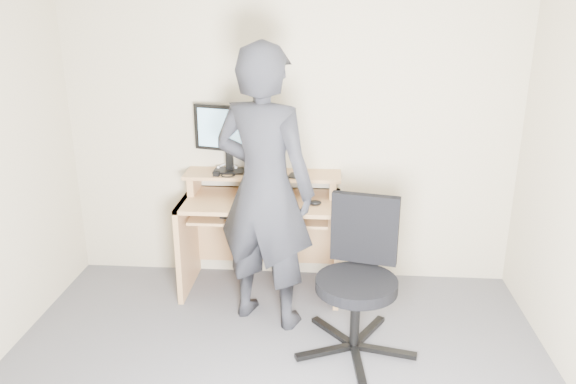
# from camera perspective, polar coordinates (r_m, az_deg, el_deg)

# --- Properties ---
(back_wall) EXTENTS (3.50, 0.02, 2.50)m
(back_wall) POSITION_cam_1_polar(r_m,az_deg,el_deg) (4.36, 0.22, 6.73)
(back_wall) COLOR beige
(back_wall) RESTS_ON ground
(desk) EXTENTS (1.20, 0.60, 0.91)m
(desk) POSITION_cam_1_polar(r_m,az_deg,el_deg) (4.37, -2.62, -2.90)
(desk) COLOR tan
(desk) RESTS_ON ground
(monitor) EXTENTS (0.54, 0.18, 0.52)m
(monitor) POSITION_cam_1_polar(r_m,az_deg,el_deg) (4.28, -6.11, 6.00)
(monitor) COLOR black
(monitor) RESTS_ON desk
(external_drive) EXTENTS (0.07, 0.13, 0.20)m
(external_drive) POSITION_cam_1_polar(r_m,az_deg,el_deg) (4.31, -2.17, 3.32)
(external_drive) COLOR black
(external_drive) RESTS_ON desk
(travel_mug) EXTENTS (0.08, 0.08, 0.16)m
(travel_mug) POSITION_cam_1_polar(r_m,az_deg,el_deg) (4.27, -2.78, 2.87)
(travel_mug) COLOR silver
(travel_mug) RESTS_ON desk
(smartphone) EXTENTS (0.09, 0.14, 0.01)m
(smartphone) POSITION_cam_1_polar(r_m,az_deg,el_deg) (4.24, 0.55, 1.69)
(smartphone) COLOR black
(smartphone) RESTS_ON desk
(charger) EXTENTS (0.05, 0.05, 0.03)m
(charger) POSITION_cam_1_polar(r_m,az_deg,el_deg) (4.27, -7.28, 1.85)
(charger) COLOR black
(charger) RESTS_ON desk
(headphones) EXTENTS (0.18, 0.18, 0.06)m
(headphones) POSITION_cam_1_polar(r_m,az_deg,el_deg) (4.42, -6.18, 2.37)
(headphones) COLOR silver
(headphones) RESTS_ON desk
(keyboard) EXTENTS (0.47, 0.20, 0.03)m
(keyboard) POSITION_cam_1_polar(r_m,az_deg,el_deg) (4.18, -3.61, -2.22)
(keyboard) COLOR black
(keyboard) RESTS_ON desk
(mouse) EXTENTS (0.10, 0.06, 0.04)m
(mouse) POSITION_cam_1_polar(r_m,az_deg,el_deg) (4.09, 2.76, -1.10)
(mouse) COLOR black
(mouse) RESTS_ON desk
(office_chair) EXTENTS (0.78, 0.76, 0.98)m
(office_chair) POSITION_cam_1_polar(r_m,az_deg,el_deg) (3.62, 7.22, -8.06)
(office_chair) COLOR black
(office_chair) RESTS_ON ground
(person) EXTENTS (0.83, 0.68, 1.95)m
(person) POSITION_cam_1_polar(r_m,az_deg,el_deg) (3.74, -2.41, 0.26)
(person) COLOR black
(person) RESTS_ON ground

